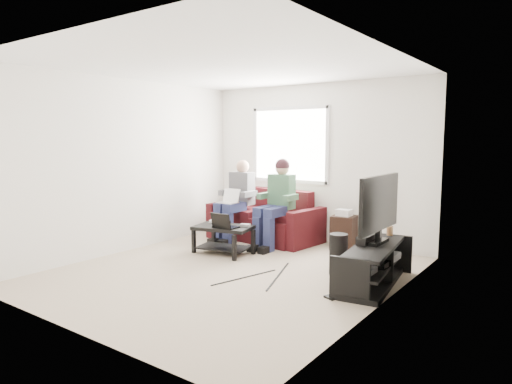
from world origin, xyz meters
TOP-DOWN VIEW (x-y plane):
  - floor at (0.00, 0.00)m, footprint 4.50×4.50m
  - ceiling at (0.00, 0.00)m, footprint 4.50×4.50m
  - wall_back at (0.00, 2.25)m, footprint 4.50×0.00m
  - wall_front at (0.00, -2.25)m, footprint 4.50×0.00m
  - wall_left at (-2.00, 0.00)m, footprint 0.00×4.50m
  - wall_right at (2.00, 0.00)m, footprint 0.00×4.50m
  - window at (-0.50, 2.23)m, footprint 1.48×0.04m
  - sofa at (-0.69, 1.82)m, footprint 1.88×1.00m
  - person_left at (-1.09, 1.51)m, footprint 0.40×0.70m
  - person_right at (-0.29, 1.53)m, footprint 0.40×0.71m
  - laptop_silver at (-1.09, 1.29)m, footprint 0.32×0.23m
  - coffee_table at (-0.68, 0.66)m, footprint 0.93×0.69m
  - laptop_black at (-0.56, 0.58)m, footprint 0.38×0.30m
  - controller_a at (-0.96, 0.78)m, footprint 0.16×0.13m
  - controller_b at (-0.78, 0.84)m, footprint 0.16×0.13m
  - controller_c at (-0.38, 0.81)m, footprint 0.16×0.13m
  - tv_stand at (1.70, 0.57)m, footprint 0.63×1.49m
  - tv at (1.70, 0.67)m, footprint 0.12×1.10m
  - soundbar at (1.58, 0.67)m, footprint 0.12×0.50m
  - drink_cup at (1.65, 1.20)m, footprint 0.08×0.08m
  - console_white at (1.70, 0.17)m, footprint 0.30×0.22m
  - console_grey at (1.70, 0.87)m, footprint 0.34×0.26m
  - console_black at (1.70, 0.52)m, footprint 0.38×0.30m
  - subwoofer at (1.18, 0.70)m, footprint 0.23×0.23m
  - keyboard_floor at (1.55, 0.01)m, footprint 0.27×0.43m
  - end_table at (0.66, 1.97)m, footprint 0.35×0.35m

SIDE VIEW (x-z plane):
  - floor at x=0.00m, z-range 0.00..0.00m
  - keyboard_floor at x=1.55m, z-range 0.00..0.02m
  - tv_stand at x=1.70m, z-range -0.02..0.45m
  - subwoofer at x=1.18m, z-range 0.00..0.52m
  - end_table at x=0.66m, z-range -0.03..0.59m
  - console_white at x=1.70m, z-range 0.25..0.31m
  - console_black at x=1.70m, z-range 0.25..0.32m
  - console_grey at x=1.70m, z-range 0.25..0.33m
  - coffee_table at x=-0.68m, z-range 0.10..0.52m
  - sofa at x=-0.69m, z-range -0.11..0.73m
  - controller_a at x=-0.96m, z-range 0.42..0.46m
  - controller_b at x=-0.78m, z-range 0.42..0.46m
  - controller_c at x=-0.38m, z-range 0.42..0.46m
  - soundbar at x=1.58m, z-range 0.48..0.58m
  - drink_cup at x=1.65m, z-range 0.48..0.60m
  - laptop_black at x=-0.56m, z-range 0.42..0.66m
  - laptop_silver at x=-1.09m, z-range 0.60..0.84m
  - person_left at x=-1.09m, z-range 0.07..1.41m
  - person_right at x=-0.29m, z-range 0.10..1.49m
  - tv at x=1.70m, z-range 0.53..1.34m
  - wall_back at x=0.00m, z-range -0.95..3.55m
  - wall_front at x=0.00m, z-range -0.95..3.55m
  - wall_left at x=-2.00m, z-range -0.95..3.55m
  - wall_right at x=2.00m, z-range -0.95..3.55m
  - window at x=-0.50m, z-range 0.96..2.24m
  - ceiling at x=0.00m, z-range 2.60..2.60m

